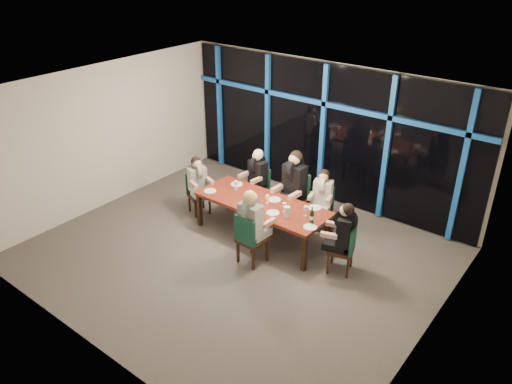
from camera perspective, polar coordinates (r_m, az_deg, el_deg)
room at (r=8.27m, az=-2.56°, el=4.51°), size 7.04×7.00×3.02m
window_wall at (r=10.68m, az=7.82°, el=6.91°), size 6.86×0.43×2.94m
dining_table at (r=9.42m, az=0.75°, el=-1.55°), size 2.60×1.00×0.75m
chair_far_left at (r=10.56m, az=0.36°, el=0.76°), size 0.47×0.47×0.91m
chair_far_mid at (r=10.00m, az=4.54°, el=-0.38°), size 0.53×0.53×1.07m
chair_far_right at (r=9.92m, az=7.60°, el=-1.52°), size 0.50×0.50×0.87m
chair_end_left at (r=10.46m, az=-6.73°, el=0.13°), size 0.52×0.52×0.86m
chair_end_right at (r=8.67m, az=10.23°, el=-6.16°), size 0.53×0.53×0.91m
chair_near_mid at (r=8.71m, az=-0.80°, el=-5.20°), size 0.48×0.48×0.98m
diner_far_left at (r=10.35m, az=0.06°, el=2.42°), size 0.48×0.59×0.89m
diner_far_mid at (r=9.75m, az=4.30°, el=1.63°), size 0.55×0.68×1.04m
diner_far_right at (r=9.70m, az=7.62°, el=0.07°), size 0.51×0.59×0.84m
diner_end_left at (r=10.25m, az=-6.66°, el=1.68°), size 0.59×0.53×0.84m
diner_end_right at (r=8.49m, az=9.92°, el=-4.02°), size 0.62×0.54×0.89m
diner_near_mid at (r=8.56m, az=-0.44°, el=-2.77°), size 0.50×0.62×0.96m
plate_far_left at (r=10.05m, az=-2.22°, el=0.87°), size 0.24×0.24×0.01m
plate_far_mid at (r=9.47m, az=2.13°, el=-0.88°), size 0.24×0.24×0.01m
plate_far_right at (r=9.25m, az=6.72°, el=-1.81°), size 0.24×0.24×0.01m
plate_end_left at (r=9.82m, az=-5.27°, el=0.10°), size 0.24×0.24×0.01m
plate_end_right at (r=8.64m, az=6.21°, el=-4.02°), size 0.24×0.24×0.01m
plate_near_mid at (r=9.02m, az=1.93°, el=-2.41°), size 0.24×0.24×0.01m
wine_bottle at (r=8.71m, az=6.39°, el=-2.87°), size 0.07×0.07×0.33m
water_pitcher at (r=8.87m, az=3.54°, el=-2.29°), size 0.13×0.12×0.21m
tea_light at (r=9.23m, az=-0.39°, el=-1.59°), size 0.05×0.05×0.03m
wine_glass_a at (r=9.40m, az=-0.71°, el=-0.27°), size 0.07×0.07×0.17m
wine_glass_b at (r=9.31m, az=1.31°, el=-0.62°), size 0.06×0.06×0.16m
wine_glass_c at (r=9.02m, az=3.26°, el=-1.54°), size 0.07×0.07×0.18m
wine_glass_d at (r=9.81m, az=-2.32°, el=1.00°), size 0.07×0.07×0.18m
wine_glass_e at (r=8.91m, az=5.72°, el=-1.93°), size 0.08×0.08×0.20m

